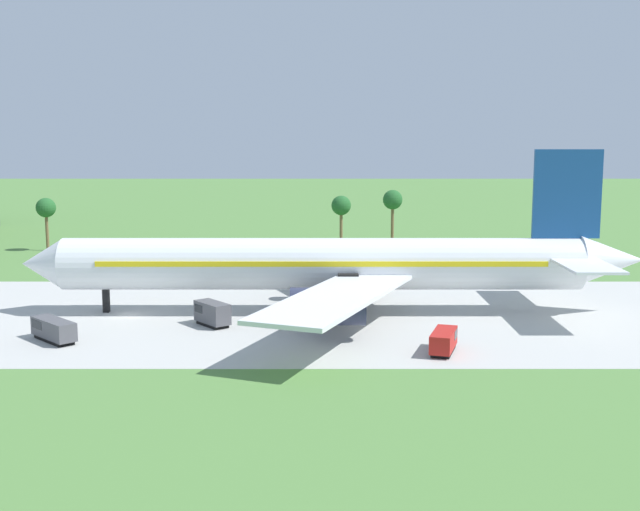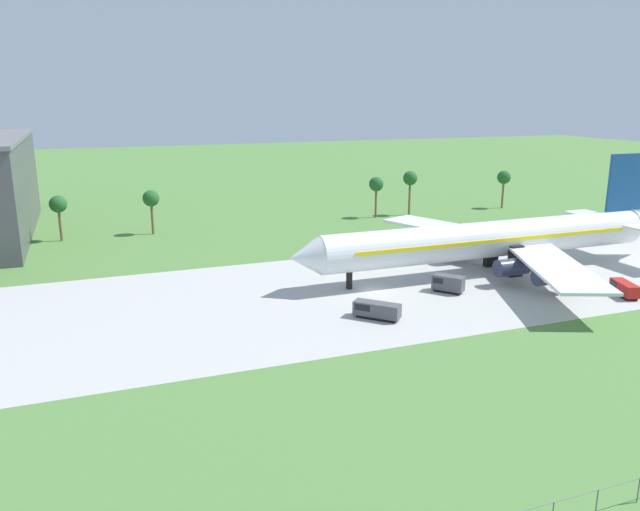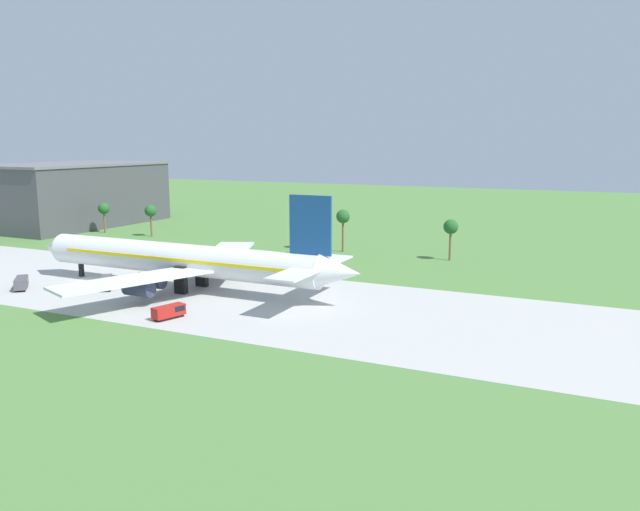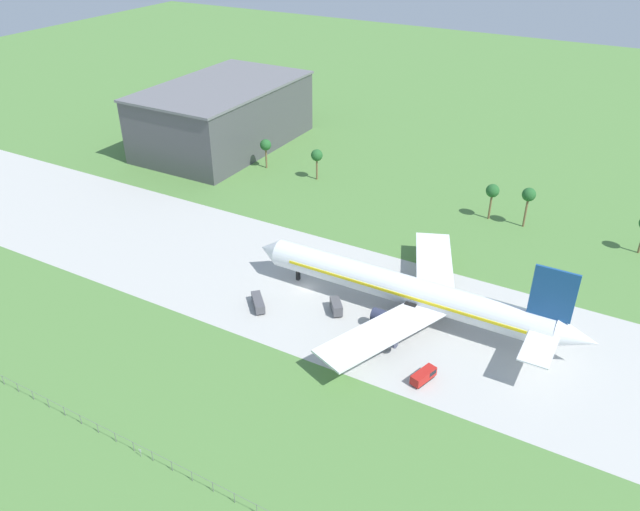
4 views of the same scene
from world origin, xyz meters
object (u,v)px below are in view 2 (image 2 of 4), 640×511
baggage_tug (447,283)px  fuel_truck (375,310)px  catering_van (624,288)px  jet_airliner (498,239)px

baggage_tug → fuel_truck: 16.98m
baggage_tug → catering_van: (24.31, -11.11, -0.25)m
jet_airliner → catering_van: bearing=-60.3°
jet_airliner → fuel_truck: bearing=-155.3°
catering_van → baggage_tug: bearing=155.4°
baggage_tug → fuel_truck: bearing=-156.7°
jet_airliner → baggage_tug: jet_airliner is taller
baggage_tug → catering_van: size_ratio=0.85×
baggage_tug → fuel_truck: baggage_tug is taller
catering_van → fuel_truck: bearing=173.7°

